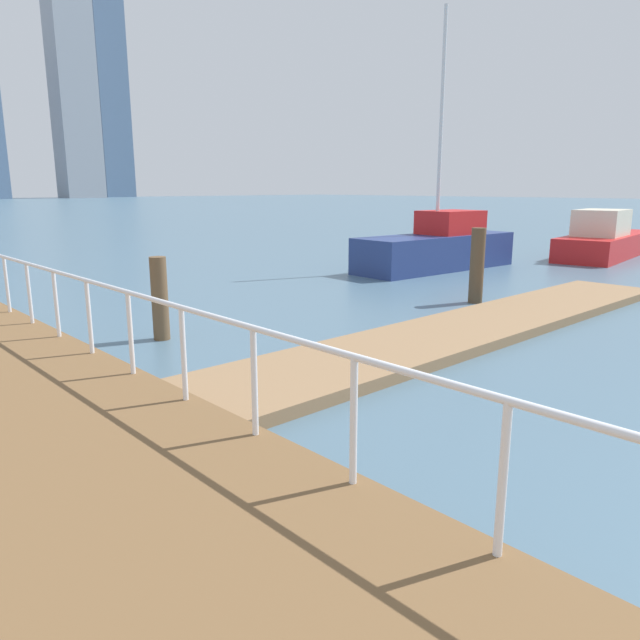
# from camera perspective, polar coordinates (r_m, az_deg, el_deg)

# --- Properties ---
(ground_plane) EXTENTS (300.00, 300.00, 0.00)m
(ground_plane) POSITION_cam_1_polar(r_m,az_deg,el_deg) (19.29, -23.39, 3.55)
(ground_plane) COLOR slate
(floating_dock) EXTENTS (13.56, 2.00, 0.18)m
(floating_dock) POSITION_cam_1_polar(r_m,az_deg,el_deg) (11.63, 14.40, -0.76)
(floating_dock) COLOR #93704C
(floating_dock) RESTS_ON ground_plane
(boardwalk_railing) EXTENTS (0.06, 29.85, 1.08)m
(boardwalk_railing) POSITION_cam_1_polar(r_m,az_deg,el_deg) (8.30, -19.86, 1.48)
(boardwalk_railing) COLOR white
(boardwalk_railing) RESTS_ON boardwalk
(dock_piling_0) EXTENTS (0.33, 0.33, 1.78)m
(dock_piling_0) POSITION_cam_1_polar(r_m,az_deg,el_deg) (14.58, 14.90, 5.08)
(dock_piling_0) COLOR brown
(dock_piling_0) RESTS_ON ground_plane
(dock_piling_1) EXTENTS (0.30, 0.30, 1.51)m
(dock_piling_1) POSITION_cam_1_polar(r_m,az_deg,el_deg) (11.03, -15.20, 2.00)
(dock_piling_1) COLOR brown
(dock_piling_1) RESTS_ON ground_plane
(moored_boat_1) EXTENTS (7.60, 3.02, 1.89)m
(moored_boat_1) POSITION_cam_1_polar(r_m,az_deg,el_deg) (26.21, 25.80, 6.93)
(moored_boat_1) COLOR red
(moored_boat_1) RESTS_ON ground_plane
(moored_boat_2) EXTENTS (6.35, 2.20, 8.24)m
(moored_boat_2) POSITION_cam_1_polar(r_m,az_deg,el_deg) (20.48, 11.31, 6.94)
(moored_boat_2) COLOR navy
(moored_boat_2) RESTS_ON ground_plane
(skyline_tower_5) EXTENTS (9.73, 8.18, 58.12)m
(skyline_tower_5) POSITION_cam_1_polar(r_m,az_deg,el_deg) (171.44, -22.77, 20.60)
(skyline_tower_5) COLOR #8C939E
(skyline_tower_5) RESTS_ON ground_plane
(skyline_tower_6) EXTENTS (8.56, 6.58, 64.14)m
(skyline_tower_6) POSITION_cam_1_polar(r_m,az_deg,el_deg) (184.38, -19.68, 21.15)
(skyline_tower_6) COLOR slate
(skyline_tower_6) RESTS_ON ground_plane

